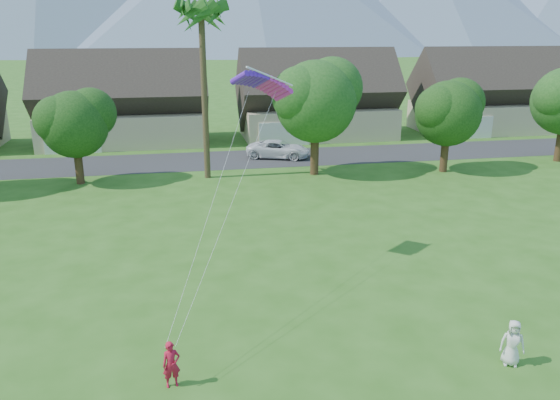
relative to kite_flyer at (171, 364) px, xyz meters
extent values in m
cube|color=#2D2D30|center=(4.52, 30.26, -0.74)|extent=(90.00, 7.00, 0.01)
imported|color=red|center=(0.00, 0.00, 0.00)|extent=(0.60, 0.45, 1.50)
imported|color=silver|center=(10.84, -0.87, 0.04)|extent=(0.90, 0.76, 1.57)
imported|color=white|center=(8.86, 30.26, -0.01)|extent=(5.87, 4.18, 1.49)
cone|color=slate|center=(124.52, 256.26, 24.25)|extent=(200.00, 200.00, 50.00)
cube|color=beige|center=(-4.48, 39.26, 0.75)|extent=(15.00, 8.00, 3.00)
cube|color=#382D28|center=(-4.48, 39.26, 4.04)|extent=(15.75, 8.15, 8.15)
cube|color=silver|center=(-8.68, 35.20, 0.35)|extent=(4.80, 0.12, 2.20)
cube|color=beige|center=(14.52, 39.26, 0.75)|extent=(15.00, 8.00, 3.00)
cube|color=#382D28|center=(14.52, 39.26, 4.04)|extent=(15.75, 8.15, 8.15)
cube|color=silver|center=(10.32, 35.20, 0.35)|extent=(4.80, 0.12, 2.20)
cube|color=beige|center=(33.52, 39.26, 0.75)|extent=(15.00, 8.00, 3.00)
cube|color=#382D28|center=(33.52, 39.26, 4.04)|extent=(15.75, 8.15, 8.15)
cube|color=silver|center=(29.32, 35.20, 0.35)|extent=(4.80, 0.12, 2.20)
cylinder|color=#47301C|center=(-6.48, 24.76, 0.34)|extent=(0.56, 0.56, 2.18)
sphere|color=#214916|center=(-6.48, 24.76, 3.47)|extent=(4.62, 4.62, 4.62)
cylinder|color=#47301C|center=(10.52, 24.26, 0.66)|extent=(0.62, 0.62, 2.82)
sphere|color=#214916|center=(10.52, 24.26, 4.71)|extent=(5.98, 5.98, 5.98)
cylinder|color=#47301C|center=(20.52, 23.26, 0.40)|extent=(0.58, 0.58, 2.30)
sphere|color=#214916|center=(20.52, 23.26, 3.72)|extent=(4.90, 4.90, 4.90)
cylinder|color=#47301C|center=(31.52, 24.76, 0.53)|extent=(0.60, 0.60, 2.56)
cylinder|color=#4C3D26|center=(2.52, 24.76, 5.25)|extent=(0.44, 0.44, 12.00)
sphere|color=#286021|center=(2.52, 24.76, 11.55)|extent=(3.00, 3.00, 3.00)
cube|color=#5B1AC8|center=(3.62, 9.15, 7.55)|extent=(1.64, 1.49, 0.50)
cube|color=#D427A4|center=(4.95, 9.15, 7.55)|extent=(1.64, 1.49, 0.50)
camera|label=1|loc=(0.62, -14.66, 9.69)|focal=35.00mm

